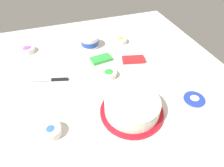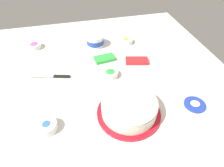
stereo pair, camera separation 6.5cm
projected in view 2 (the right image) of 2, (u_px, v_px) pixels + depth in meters
ground_plane at (105, 77)px, 1.12m from camera, size 1.54×1.54×0.00m
frosted_cake at (129, 107)px, 0.89m from camera, size 0.31×0.31×0.10m
frosting_tub at (95, 40)px, 1.34m from camera, size 0.12×0.12×0.08m
frosting_tub_lid at (195, 104)px, 0.95m from camera, size 0.11×0.11×0.02m
spreading_knife at (54, 76)px, 1.11m from camera, size 0.23×0.08×0.01m
sprinkle_bowl_blue at (47, 126)px, 0.84m from camera, size 0.09×0.09×0.04m
sprinkle_bowl_rainbow at (35, 46)px, 1.33m from camera, size 0.09×0.09×0.04m
sprinkle_bowl_green at (110, 73)px, 1.11m from camera, size 0.09×0.09×0.04m
sprinkle_bowl_yellow at (126, 41)px, 1.38m from camera, size 0.10×0.10×0.04m
candy_box_lower at (105, 59)px, 1.23m from camera, size 0.14×0.09×0.02m
candy_box_upper at (137, 61)px, 1.21m from camera, size 0.15×0.10×0.02m
paper_napkin at (175, 75)px, 1.12m from camera, size 0.19×0.19×0.01m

